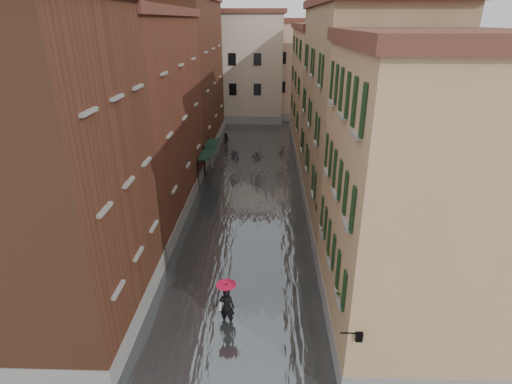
# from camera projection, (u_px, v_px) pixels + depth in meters

# --- Properties ---
(ground) EXTENTS (120.00, 120.00, 0.00)m
(ground) POSITION_uv_depth(u_px,v_px,m) (238.00, 292.00, 19.56)
(ground) COLOR #5F5F62
(ground) RESTS_ON ground
(floodwater) EXTENTS (10.00, 60.00, 0.20)m
(floodwater) POSITION_uv_depth(u_px,v_px,m) (250.00, 188.00, 31.45)
(floodwater) COLOR #484D50
(floodwater) RESTS_ON ground
(building_left_near) EXTENTS (6.00, 8.00, 13.00)m
(building_left_near) POSITION_uv_depth(u_px,v_px,m) (50.00, 183.00, 15.35)
(building_left_near) COLOR brown
(building_left_near) RESTS_ON ground
(building_left_mid) EXTENTS (6.00, 14.00, 12.50)m
(building_left_mid) POSITION_uv_depth(u_px,v_px,m) (138.00, 122.00, 25.54)
(building_left_mid) COLOR maroon
(building_left_mid) RESTS_ON ground
(building_left_far) EXTENTS (6.00, 16.00, 14.00)m
(building_left_far) POSITION_uv_depth(u_px,v_px,m) (183.00, 79.00, 39.01)
(building_left_far) COLOR brown
(building_left_far) RESTS_ON ground
(building_right_near) EXTENTS (6.00, 8.00, 11.50)m
(building_right_near) POSITION_uv_depth(u_px,v_px,m) (414.00, 206.00, 15.24)
(building_right_near) COLOR tan
(building_right_near) RESTS_ON ground
(building_right_mid) EXTENTS (6.00, 14.00, 13.00)m
(building_right_mid) POSITION_uv_depth(u_px,v_px,m) (358.00, 120.00, 25.04)
(building_right_mid) COLOR #97815B
(building_right_mid) RESTS_ON ground
(building_right_far) EXTENTS (6.00, 16.00, 11.50)m
(building_right_far) POSITION_uv_depth(u_px,v_px,m) (326.00, 92.00, 39.10)
(building_right_far) COLOR tan
(building_right_far) RESTS_ON ground
(building_end_cream) EXTENTS (12.00, 9.00, 13.00)m
(building_end_cream) POSITION_uv_depth(u_px,v_px,m) (235.00, 68.00, 51.93)
(building_end_cream) COLOR beige
(building_end_cream) RESTS_ON ground
(building_end_pink) EXTENTS (10.00, 9.00, 12.00)m
(building_end_pink) POSITION_uv_depth(u_px,v_px,m) (303.00, 71.00, 53.71)
(building_end_pink) COLOR tan
(building_end_pink) RESTS_ON ground
(awning_near) EXTENTS (1.09, 3.26, 2.80)m
(awning_near) POSITION_uv_depth(u_px,v_px,m) (207.00, 155.00, 31.58)
(awning_near) COLOR black
(awning_near) RESTS_ON ground
(awning_far) EXTENTS (1.09, 3.17, 2.80)m
(awning_far) POSITION_uv_depth(u_px,v_px,m) (211.00, 145.00, 34.14)
(awning_far) COLOR black
(awning_far) RESTS_ON ground
(wall_lantern) EXTENTS (0.71, 0.22, 0.35)m
(wall_lantern) POSITION_uv_depth(u_px,v_px,m) (358.00, 336.00, 12.74)
(wall_lantern) COLOR black
(wall_lantern) RESTS_ON ground
(window_planters) EXTENTS (0.59, 8.37, 0.84)m
(window_planters) POSITION_uv_depth(u_px,v_px,m) (329.00, 237.00, 17.51)
(window_planters) COLOR maroon
(window_planters) RESTS_ON ground
(pedestrian_main) EXTENTS (0.88, 0.88, 2.06)m
(pedestrian_main) POSITION_uv_depth(u_px,v_px,m) (227.00, 301.00, 17.08)
(pedestrian_main) COLOR black
(pedestrian_main) RESTS_ON ground
(pedestrian_far) EXTENTS (0.86, 0.76, 1.49)m
(pedestrian_far) POSITION_uv_depth(u_px,v_px,m) (226.00, 140.00, 41.62)
(pedestrian_far) COLOR black
(pedestrian_far) RESTS_ON ground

